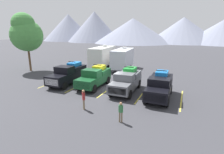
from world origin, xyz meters
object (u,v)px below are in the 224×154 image
Objects in this scene: camper_trailer_b at (123,58)px; pickup_truck_b at (95,77)px; pickup_truck_d at (160,86)px; pickup_truck_a at (68,74)px; person_b at (121,111)px; pickup_truck_c at (127,81)px; person_a at (84,98)px; camper_trailer_a at (103,56)px.

pickup_truck_b is at bearing -88.97° from camper_trailer_b.
pickup_truck_d reaches higher than pickup_truck_b.
camper_trailer_b is at bearing 91.03° from pickup_truck_b.
pickup_truck_a reaches higher than person_b.
camper_trailer_b reaches higher than pickup_truck_d.
pickup_truck_c reaches higher than pickup_truck_b.
person_b is at bearing -12.33° from person_a.
pickup_truck_d reaches higher than person_b.
pickup_truck_b is at bearing 175.67° from pickup_truck_d.
camper_trailer_b is at bearing -2.91° from camper_trailer_a.
person_b is (9.66, -16.77, -1.16)m from camper_trailer_a.
camper_trailer_a is 3.81m from camper_trailer_b.
pickup_truck_d reaches higher than person_a.
camper_trailer_b is at bearing 109.44° from person_b.
camper_trailer_b is at bearing 125.64° from pickup_truck_d.
pickup_truck_b is at bearing 179.25° from pickup_truck_c.
person_b is (1.78, -6.51, -0.29)m from pickup_truck_c.
camper_trailer_b is 4.69× the size of person_a.
camper_trailer_a reaches higher than pickup_truck_d.
camper_trailer_b is at bearing 98.42° from person_a.
person_a is (6.15, -16.00, -1.06)m from camper_trailer_a.
pickup_truck_c is 10.89m from camper_trailer_b.
person_b is at bearing -49.15° from pickup_truck_b.
camper_trailer_a reaches higher than pickup_truck_b.
pickup_truck_a reaches higher than person_a.
person_a is at bearing -106.73° from pickup_truck_c.
camper_trailer_a is 5.02× the size of person_a.
pickup_truck_a is 1.10× the size of pickup_truck_b.
pickup_truck_b is 10.05m from camper_trailer_b.
person_a is at bearing -135.09° from pickup_truck_d.
pickup_truck_b reaches higher than person_a.
pickup_truck_c is 3.25× the size of person_a.
person_b is (5.85, -16.58, -1.06)m from camper_trailer_b.
person_a is 3.59m from person_b.
pickup_truck_d is 7.41m from person_a.
pickup_truck_d is 0.63× the size of camper_trailer_a.
pickup_truck_b is 7.43m from pickup_truck_d.
pickup_truck_b is 11.00m from camper_trailer_a.
pickup_truck_c is 6.75m from person_b.
pickup_truck_c is 0.69× the size of camper_trailer_b.
camper_trailer_a is 17.18m from person_a.
person_b is at bearing -106.15° from pickup_truck_d.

